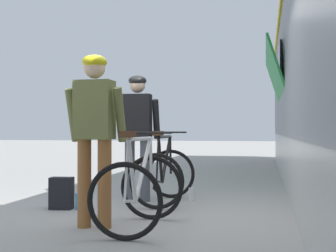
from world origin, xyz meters
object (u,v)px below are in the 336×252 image
Objects in this scene: cyclist_far_in_dark at (137,126)px; water_bottle_near_the_bikes at (191,194)px; bicycle_far_black at (164,174)px; water_bottle_by_the_backpack at (78,201)px; cyclist_near_in_olive at (95,124)px; backpack_on_platform at (62,193)px; bicycle_near_white at (139,189)px.

cyclist_far_in_dark is 9.50× the size of water_bottle_near_the_bikes.
water_bottle_near_the_bikes is at bearing 39.69° from bicycle_far_black.
water_bottle_near_the_bikes is at bearing 38.35° from water_bottle_by_the_backpack.
cyclist_near_in_olive is 4.40× the size of backpack_on_platform.
water_bottle_near_the_bikes is at bearing 27.46° from backpack_on_platform.
bicycle_near_white is at bearing -42.94° from backpack_on_platform.
backpack_on_platform is at bearing 143.39° from bicycle_near_white.
cyclist_far_in_dark is at bearing 165.17° from bicycle_far_black.
bicycle_far_black reaches higher than water_bottle_near_the_bikes.
bicycle_far_black is 2.72× the size of backpack_on_platform.
bicycle_far_black is at bearing 78.27° from cyclist_near_in_olive.
bicycle_near_white is 0.99× the size of bicycle_far_black.
water_bottle_by_the_backpack is at bearing -122.37° from cyclist_far_in_dark.
bicycle_far_black is (0.35, 1.70, -0.65)m from cyclist_near_in_olive.
backpack_on_platform is 2.16× the size of water_bottle_near_the_bikes.
bicycle_far_black is 1.23m from water_bottle_by_the_backpack.
water_bottle_near_the_bikes is (0.33, 0.27, -0.31)m from bicycle_far_black.
bicycle_far_black is at bearing -140.31° from water_bottle_near_the_bikes.
bicycle_near_white is 1.68m from bicycle_far_black.
water_bottle_near_the_bikes is (0.68, 1.97, -0.96)m from cyclist_near_in_olive.
cyclist_near_in_olive is at bearing -177.41° from bicycle_near_white.
cyclist_far_in_dark is at bearing -167.33° from water_bottle_near_the_bikes.
cyclist_far_in_dark is at bearing 41.44° from backpack_on_platform.
bicycle_near_white is 1.61m from backpack_on_platform.
bicycle_far_black is at bearing 25.62° from backpack_on_platform.
water_bottle_by_the_backpack is (-1.05, 0.95, -0.30)m from bicycle_near_white.
water_bottle_by_the_backpack is at bearing 121.15° from cyclist_near_in_olive.
bicycle_far_black is 0.53m from water_bottle_near_the_bikes.
cyclist_near_in_olive reaches higher than backpack_on_platform.
bicycle_far_black reaches higher than water_bottle_by_the_backpack.
water_bottle_by_the_backpack reaches higher than water_bottle_near_the_bikes.
bicycle_near_white is 1.99m from water_bottle_near_the_bikes.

